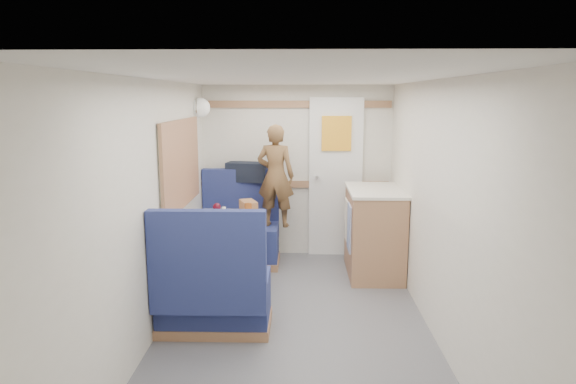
{
  "coord_description": "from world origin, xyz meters",
  "views": [
    {
      "loc": [
        0.05,
        -3.72,
        1.87
      ],
      "look_at": [
        -0.07,
        0.9,
        1.01
      ],
      "focal_mm": 32.0,
      "sensor_mm": 36.0,
      "label": 1
    }
  ],
  "objects_px": {
    "galley_counter": "(374,231)",
    "pepper_grinder": "(227,216)",
    "person": "(276,176)",
    "dinette_table": "(228,235)",
    "tumbler_left": "(198,221)",
    "tray": "(244,222)",
    "bench_far": "(239,237)",
    "wine_glass": "(217,208)",
    "dome_light": "(201,108)",
    "bench_near": "(214,296)",
    "bread_loaf": "(248,206)",
    "orange_fruit": "(243,219)",
    "tumbler_right": "(231,215)",
    "duffel_bag": "(247,172)",
    "salt_grinder": "(224,212)",
    "cheese_block": "(238,218)",
    "beer_glass": "(248,209)"
  },
  "relations": [
    {
      "from": "duffel_bag",
      "to": "wine_glass",
      "type": "bearing_deg",
      "value": -87.49
    },
    {
      "from": "duffel_bag",
      "to": "bread_loaf",
      "type": "relative_size",
      "value": 1.87
    },
    {
      "from": "cheese_block",
      "to": "bread_loaf",
      "type": "relative_size",
      "value": 0.44
    },
    {
      "from": "tray",
      "to": "beer_glass",
      "type": "bearing_deg",
      "value": 89.94
    },
    {
      "from": "bench_far",
      "to": "dome_light",
      "type": "xyz_separation_m",
      "value": [
        -0.39,
        -0.01,
        1.45
      ]
    },
    {
      "from": "dome_light",
      "to": "salt_grinder",
      "type": "relative_size",
      "value": 2.12
    },
    {
      "from": "tumbler_right",
      "to": "beer_glass",
      "type": "bearing_deg",
      "value": 60.14
    },
    {
      "from": "tray",
      "to": "bread_loaf",
      "type": "relative_size",
      "value": 1.39
    },
    {
      "from": "orange_fruit",
      "to": "bread_loaf",
      "type": "xyz_separation_m",
      "value": [
        -0.01,
        0.57,
        -0.0
      ]
    },
    {
      "from": "bench_far",
      "to": "tumbler_left",
      "type": "height_order",
      "value": "bench_far"
    },
    {
      "from": "tumbler_right",
      "to": "dome_light",
      "type": "bearing_deg",
      "value": 115.62
    },
    {
      "from": "dinette_table",
      "to": "wine_glass",
      "type": "relative_size",
      "value": 5.48
    },
    {
      "from": "dinette_table",
      "to": "tumbler_left",
      "type": "relative_size",
      "value": 7.94
    },
    {
      "from": "dinette_table",
      "to": "tumbler_right",
      "type": "distance_m",
      "value": 0.21
    },
    {
      "from": "galley_counter",
      "to": "person",
      "type": "relative_size",
      "value": 0.82
    },
    {
      "from": "wine_glass",
      "to": "bread_loaf",
      "type": "height_order",
      "value": "wine_glass"
    },
    {
      "from": "dinette_table",
      "to": "galley_counter",
      "type": "distance_m",
      "value": 1.57
    },
    {
      "from": "bread_loaf",
      "to": "bench_far",
      "type": "bearing_deg",
      "value": 108.09
    },
    {
      "from": "dinette_table",
      "to": "galley_counter",
      "type": "relative_size",
      "value": 1.0
    },
    {
      "from": "dome_light",
      "to": "wine_glass",
      "type": "bearing_deg",
      "value": -71.73
    },
    {
      "from": "orange_fruit",
      "to": "tumbler_right",
      "type": "relative_size",
      "value": 0.7
    },
    {
      "from": "pepper_grinder",
      "to": "bench_near",
      "type": "bearing_deg",
      "value": -90.16
    },
    {
      "from": "person",
      "to": "tumbler_right",
      "type": "xyz_separation_m",
      "value": [
        -0.38,
        -0.85,
        -0.24
      ]
    },
    {
      "from": "beer_glass",
      "to": "bread_loaf",
      "type": "relative_size",
      "value": 0.45
    },
    {
      "from": "tumbler_left",
      "to": "salt_grinder",
      "type": "xyz_separation_m",
      "value": [
        0.17,
        0.41,
        -0.01
      ]
    },
    {
      "from": "dome_light",
      "to": "orange_fruit",
      "type": "relative_size",
      "value": 2.86
    },
    {
      "from": "bench_near",
      "to": "dinette_table",
      "type": "bearing_deg",
      "value": 90.0
    },
    {
      "from": "orange_fruit",
      "to": "beer_glass",
      "type": "height_order",
      "value": "beer_glass"
    },
    {
      "from": "dinette_table",
      "to": "tumbler_left",
      "type": "height_order",
      "value": "tumbler_left"
    },
    {
      "from": "bench_near",
      "to": "orange_fruit",
      "type": "bearing_deg",
      "value": 75.94
    },
    {
      "from": "tray",
      "to": "bench_far",
      "type": "bearing_deg",
      "value": 99.71
    },
    {
      "from": "beer_glass",
      "to": "cheese_block",
      "type": "bearing_deg",
      "value": -101.29
    },
    {
      "from": "galley_counter",
      "to": "pepper_grinder",
      "type": "bearing_deg",
      "value": -157.43
    },
    {
      "from": "bench_near",
      "to": "bench_far",
      "type": "bearing_deg",
      "value": 90.0
    },
    {
      "from": "bench_near",
      "to": "tumbler_left",
      "type": "height_order",
      "value": "bench_near"
    },
    {
      "from": "bench_far",
      "to": "bread_loaf",
      "type": "bearing_deg",
      "value": -71.91
    },
    {
      "from": "tumbler_left",
      "to": "bread_loaf",
      "type": "bearing_deg",
      "value": 60.27
    },
    {
      "from": "tray",
      "to": "pepper_grinder",
      "type": "distance_m",
      "value": 0.2
    },
    {
      "from": "dinette_table",
      "to": "bench_near",
      "type": "distance_m",
      "value": 0.9
    },
    {
      "from": "beer_glass",
      "to": "orange_fruit",
      "type": "bearing_deg",
      "value": -91.12
    },
    {
      "from": "bench_near",
      "to": "duffel_bag",
      "type": "bearing_deg",
      "value": 87.91
    },
    {
      "from": "wine_glass",
      "to": "salt_grinder",
      "type": "height_order",
      "value": "wine_glass"
    },
    {
      "from": "cheese_block",
      "to": "salt_grinder",
      "type": "relative_size",
      "value": 1.16
    },
    {
      "from": "bench_near",
      "to": "person",
      "type": "height_order",
      "value": "person"
    },
    {
      "from": "dinette_table",
      "to": "person",
      "type": "relative_size",
      "value": 0.82
    },
    {
      "from": "dome_light",
      "to": "bread_loaf",
      "type": "height_order",
      "value": "dome_light"
    },
    {
      "from": "salt_grinder",
      "to": "beer_glass",
      "type": "bearing_deg",
      "value": 21.37
    },
    {
      "from": "dome_light",
      "to": "tray",
      "type": "xyz_separation_m",
      "value": [
        0.56,
        -1.0,
        -1.02
      ]
    },
    {
      "from": "orange_fruit",
      "to": "dome_light",
      "type": "bearing_deg",
      "value": 118.01
    },
    {
      "from": "dinette_table",
      "to": "orange_fruit",
      "type": "bearing_deg",
      "value": -49.76
    }
  ]
}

